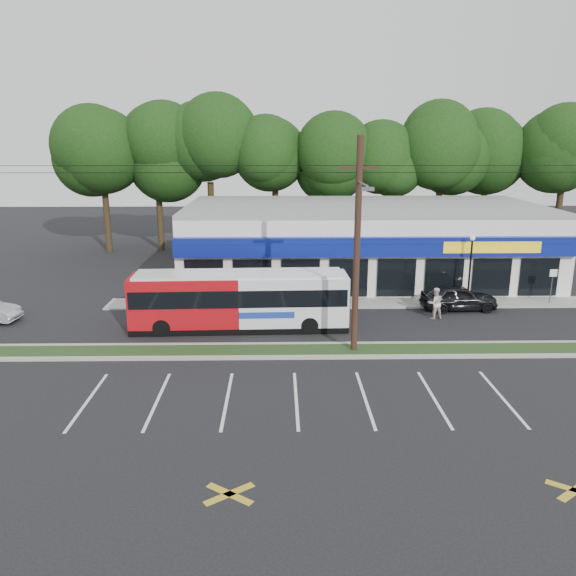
% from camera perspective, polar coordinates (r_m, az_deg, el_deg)
% --- Properties ---
extents(ground, '(120.00, 120.00, 0.00)m').
position_cam_1_polar(ground, '(25.96, 0.34, -7.33)').
color(ground, black).
rests_on(ground, ground).
extents(grass_strip, '(40.00, 1.60, 0.12)m').
position_cam_1_polar(grass_strip, '(26.87, 0.29, -6.40)').
color(grass_strip, '#213816').
rests_on(grass_strip, ground).
extents(curb_south, '(40.00, 0.25, 0.14)m').
position_cam_1_polar(curb_south, '(26.07, 0.33, -7.06)').
color(curb_south, '#9E9E93').
rests_on(curb_south, ground).
extents(curb_north, '(40.00, 0.25, 0.14)m').
position_cam_1_polar(curb_north, '(27.66, 0.25, -5.74)').
color(curb_north, '#9E9E93').
rests_on(curb_north, ground).
extents(sidewalk, '(32.00, 2.20, 0.10)m').
position_cam_1_polar(sidewalk, '(34.88, 8.24, -1.50)').
color(sidewalk, '#9E9E93').
rests_on(sidewalk, ground).
extents(strip_mall, '(25.00, 12.55, 5.30)m').
position_cam_1_polar(strip_mall, '(41.02, 7.56, 4.75)').
color(strip_mall, silver).
rests_on(strip_mall, ground).
extents(utility_pole, '(50.00, 2.77, 10.00)m').
position_cam_1_polar(utility_pole, '(25.55, 6.69, 4.87)').
color(utility_pole, black).
rests_on(utility_pole, ground).
extents(lamp_post, '(0.30, 0.30, 4.25)m').
position_cam_1_polar(lamp_post, '(35.52, 18.06, 2.57)').
color(lamp_post, black).
rests_on(lamp_post, ground).
extents(sign_post, '(0.45, 0.10, 2.23)m').
position_cam_1_polar(sign_post, '(37.48, 25.28, 0.74)').
color(sign_post, '#59595E').
rests_on(sign_post, ground).
extents(tree_line, '(46.76, 6.76, 11.83)m').
position_cam_1_polar(tree_line, '(50.24, 4.35, 13.32)').
color(tree_line, black).
rests_on(tree_line, ground).
extents(metrobus, '(11.48, 2.76, 3.07)m').
position_cam_1_polar(metrobus, '(29.75, -4.93, -1.14)').
color(metrobus, '#B10D15').
rests_on(metrobus, ground).
extents(car_dark, '(4.49, 1.96, 1.51)m').
position_cam_1_polar(car_dark, '(34.62, 16.95, -0.92)').
color(car_dark, black).
rests_on(car_dark, ground).
extents(pedestrian_a, '(0.77, 0.71, 1.78)m').
position_cam_1_polar(pedestrian_a, '(31.61, 4.32, -1.54)').
color(pedestrian_a, silver).
rests_on(pedestrian_a, ground).
extents(pedestrian_b, '(0.98, 0.82, 1.80)m').
position_cam_1_polar(pedestrian_b, '(32.52, 14.72, -1.50)').
color(pedestrian_b, silver).
rests_on(pedestrian_b, ground).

